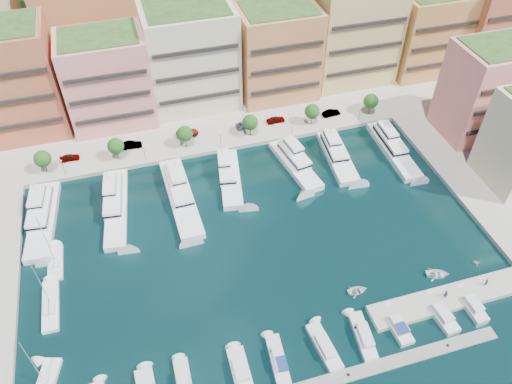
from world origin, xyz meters
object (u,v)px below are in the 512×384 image
(tree_5, at_px, (371,101))
(sailboat_2, at_px, (56,263))
(tree_1, at_px, (116,146))
(cruiser_3, at_px, (240,371))
(cruiser_7, at_px, (398,327))
(cruiser_6, at_px, (363,336))
(sailboat_1, at_px, (51,306))
(tender_2, at_px, (438,274))
(tree_3, at_px, (250,122))
(cruiser_9, at_px, (472,306))
(yacht_4, at_px, (294,162))
(lamppost_3, at_px, (292,124))
(cruiser_4, at_px, (278,360))
(tree_2, at_px, (185,134))
(tender_3, at_px, (476,262))
(lamppost_4, at_px, (360,112))
(tree_0, at_px, (42,159))
(yacht_1, at_px, (116,204))
(yacht_0, at_px, (42,216))
(person_0, at_px, (446,294))
(yacht_5, at_px, (336,154))
(tender_0, at_px, (358,291))
(car_1, at_px, (131,145))
(car_4, at_px, (276,120))
(lamppost_2, at_px, (220,137))
(person_1, at_px, (486,282))
(lamppost_1, at_px, (144,150))
(car_3, at_px, (246,124))
(car_2, at_px, (187,133))
(lamppost_0, at_px, (62,165))
(yacht_3, at_px, (229,175))
(car_0, at_px, (70,157))
(tree_4, at_px, (312,111))
(car_5, at_px, (331,113))
(cruiser_8, at_px, (441,315))

(tree_5, relative_size, sailboat_2, 0.43)
(tree_1, distance_m, sailboat_2, 31.03)
(cruiser_3, bearing_deg, cruiser_7, -0.02)
(cruiser_6, relative_size, sailboat_1, 0.71)
(sailboat_2, relative_size, tender_2, 2.99)
(tree_3, distance_m, cruiser_9, 63.03)
(yacht_4, height_order, tender_2, yacht_4)
(lamppost_3, bearing_deg, cruiser_4, -111.48)
(tree_2, height_order, cruiser_6, tree_2)
(tender_3, bearing_deg, cruiser_7, 134.97)
(lamppost_4, xyz_separation_m, tender_3, (2.84, -47.44, -3.44))
(tree_0, height_order, yacht_1, tree_0)
(yacht_0, bearing_deg, person_0, -30.64)
(cruiser_9, xyz_separation_m, person_0, (-3.89, 2.76, 1.42))
(yacht_5, relative_size, tender_0, 5.14)
(car_1, bearing_deg, yacht_0, 134.34)
(tree_2, bearing_deg, lamppost_4, -2.99)
(tree_0, distance_m, yacht_4, 56.56)
(tree_1, bearing_deg, car_4, 4.61)
(tree_2, bearing_deg, lamppost_2, -16.04)
(lamppost_2, distance_m, person_1, 64.29)
(lamppost_3, height_order, tender_2, lamppost_3)
(cruiser_3, distance_m, cruiser_4, 6.34)
(lamppost_1, height_order, cruiser_7, lamppost_1)
(tree_3, distance_m, cruiser_3, 61.04)
(tender_2, bearing_deg, car_4, 33.58)
(car_3, distance_m, person_0, 62.18)
(tree_2, distance_m, yacht_5, 36.02)
(yacht_0, xyz_separation_m, car_2, (33.92, 18.47, 0.56))
(lamppost_0, height_order, yacht_5, yacht_5)
(lamppost_4, relative_size, yacht_1, 0.18)
(yacht_4, bearing_deg, car_3, 112.94)
(tree_0, relative_size, cruiser_6, 0.61)
(tender_3, bearing_deg, sailboat_1, 104.16)
(yacht_1, bearing_deg, tree_3, 23.98)
(yacht_1, distance_m, yacht_3, 25.39)
(tree_0, xyz_separation_m, car_0, (5.14, 2.67, -2.99))
(tree_4, distance_m, cruiser_7, 58.60)
(lamppost_2, relative_size, person_0, 2.17)
(car_5, bearing_deg, tree_1, 87.49)
(person_0, bearing_deg, car_1, 17.19)
(tree_3, relative_size, lamppost_3, 1.35)
(car_5, bearing_deg, lamppost_1, 90.46)
(lamppost_1, height_order, lamppost_2, same)
(lamppost_2, relative_size, car_3, 0.76)
(yacht_5, bearing_deg, car_3, 136.64)
(tree_3, xyz_separation_m, person_1, (28.73, -55.03, -2.94))
(tree_5, xyz_separation_m, lamppost_3, (-22.00, -2.30, -0.92))
(tender_3, bearing_deg, tree_3, 55.32)
(cruiser_8, distance_m, tender_3, 15.35)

